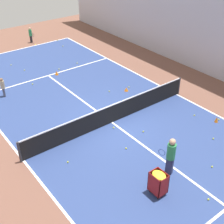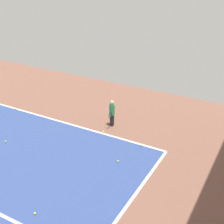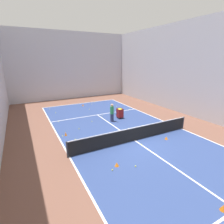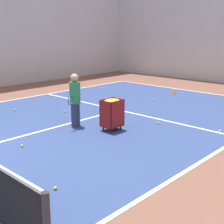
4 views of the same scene
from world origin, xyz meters
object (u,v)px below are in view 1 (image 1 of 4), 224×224
(ball_cart, at_px, (158,180))
(tennis_net, at_px, (112,113))
(coach_at_net, at_px, (171,154))
(child_midcourt, at_px, (3,86))
(training_cone_1, at_px, (66,127))
(player_near_baseline, at_px, (30,34))

(ball_cart, bearing_deg, tennis_net, -107.76)
(coach_at_net, height_order, child_midcourt, coach_at_net)
(child_midcourt, xyz_separation_m, ball_cart, (-1.66, 10.12, 0.03))
(coach_at_net, height_order, training_cone_1, coach_at_net)
(player_near_baseline, xyz_separation_m, ball_cart, (3.21, 17.07, -0.02))
(player_near_baseline, xyz_separation_m, coach_at_net, (2.12, 16.59, 0.26))
(tennis_net, relative_size, coach_at_net, 5.71)
(tennis_net, bearing_deg, training_cone_1, -22.77)
(coach_at_net, relative_size, training_cone_1, 7.76)
(ball_cart, bearing_deg, child_midcourt, -80.68)
(child_midcourt, relative_size, ball_cart, 1.16)
(child_midcourt, height_order, training_cone_1, child_midcourt)
(tennis_net, distance_m, player_near_baseline, 12.66)
(training_cone_1, bearing_deg, ball_cart, 96.13)
(player_near_baseline, relative_size, child_midcourt, 1.07)
(tennis_net, height_order, coach_at_net, coach_at_net)
(player_near_baseline, distance_m, ball_cart, 17.37)
(player_near_baseline, bearing_deg, tennis_net, -13.17)
(player_near_baseline, xyz_separation_m, child_midcourt, (4.87, 6.95, -0.04))
(player_near_baseline, bearing_deg, coach_at_net, -12.50)
(tennis_net, bearing_deg, ball_cart, 72.24)
(tennis_net, relative_size, ball_cart, 9.79)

